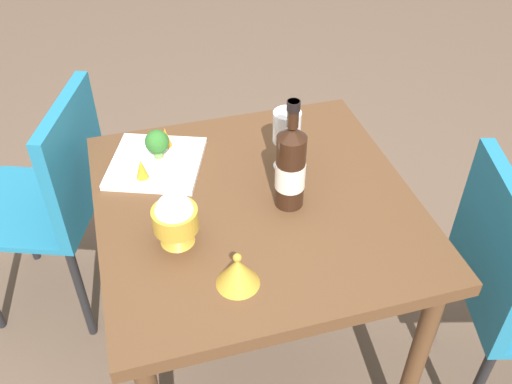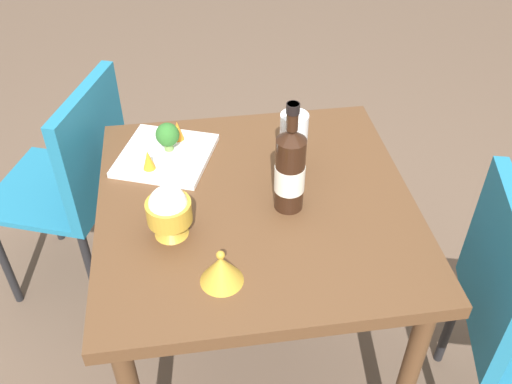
{
  "view_description": "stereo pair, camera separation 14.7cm",
  "coord_description": "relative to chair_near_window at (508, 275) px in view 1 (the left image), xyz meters",
  "views": [
    {
      "loc": [
        1.08,
        -0.31,
        1.72
      ],
      "look_at": [
        0.0,
        0.0,
        0.76
      ],
      "focal_mm": 39.84,
      "sensor_mm": 36.0,
      "label": 1
    },
    {
      "loc": [
        1.11,
        -0.16,
        1.72
      ],
      "look_at": [
        0.0,
        0.0,
        0.76
      ],
      "focal_mm": 39.84,
      "sensor_mm": 36.0,
      "label": 2
    }
  ],
  "objects": [
    {
      "name": "carrot_garnish_right",
      "position": [
        -0.43,
        -0.92,
        0.25
      ],
      "size": [
        0.03,
        0.03,
        0.06
      ],
      "color": "orange",
      "rests_on": "serving_plate"
    },
    {
      "name": "chair_near_window",
      "position": [
        0.0,
        0.0,
        0.0
      ],
      "size": [
        0.49,
        0.49,
        0.85
      ],
      "rotation": [
        0.0,
        0.0,
        -0.26
      ],
      "color": "teal",
      "rests_on": "ground_plane"
    },
    {
      "name": "broccoli_floret",
      "position": [
        -0.51,
        -0.86,
        0.27
      ],
      "size": [
        0.07,
        0.07,
        0.09
      ],
      "color": "#729E4C",
      "rests_on": "serving_plate"
    },
    {
      "name": "rice_bowl_lid",
      "position": [
        -0.01,
        -0.76,
        0.24
      ],
      "size": [
        0.1,
        0.1,
        0.09
      ],
      "color": "gold",
      "rests_on": "dining_table"
    },
    {
      "name": "rice_bowl",
      "position": [
        -0.18,
        -0.87,
        0.27
      ],
      "size": [
        0.11,
        0.11,
        0.14
      ],
      "color": "gold",
      "rests_on": "dining_table"
    },
    {
      "name": "wine_glass",
      "position": [
        -0.39,
        -0.52,
        0.33
      ],
      "size": [
        0.08,
        0.08,
        0.18
      ],
      "color": "white",
      "rests_on": "dining_table"
    },
    {
      "name": "serving_plate",
      "position": [
        -0.49,
        -0.87,
        0.21
      ],
      "size": [
        0.32,
        0.32,
        0.02
      ],
      "rotation": [
        0.0,
        0.0,
        -0.37
      ],
      "color": "white",
      "rests_on": "dining_table"
    },
    {
      "name": "carrot_garnish_left",
      "position": [
        -0.56,
        -0.83,
        0.25
      ],
      "size": [
        0.04,
        0.04,
        0.06
      ],
      "color": "orange",
      "rests_on": "serving_plate"
    },
    {
      "name": "dining_table",
      "position": [
        -0.27,
        -0.64,
        0.11
      ],
      "size": [
        0.83,
        0.83,
        0.73
      ],
      "color": "brown",
      "rests_on": "ground_plane"
    },
    {
      "name": "ground_plane",
      "position": [
        -0.27,
        -0.64,
        -0.53
      ],
      "size": [
        8.0,
        8.0,
        0.0
      ],
      "primitive_type": "plane",
      "color": "brown"
    },
    {
      "name": "chair_by_wall",
      "position": [
        -0.72,
        -1.18,
        0.0
      ],
      "size": [
        0.51,
        0.51,
        0.85
      ],
      "rotation": [
        0.0,
        0.0,
        2.78
      ],
      "color": "teal",
      "rests_on": "ground_plane"
    },
    {
      "name": "wine_bottle",
      "position": [
        -0.24,
        -0.56,
        0.32
      ],
      "size": [
        0.08,
        0.08,
        0.31
      ],
      "color": "black",
      "rests_on": "dining_table"
    }
  ]
}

